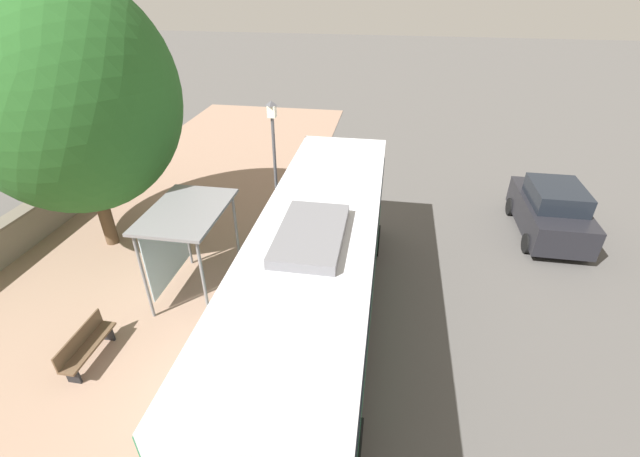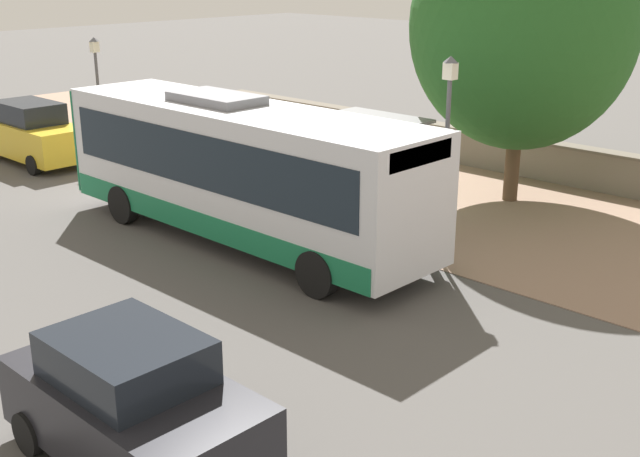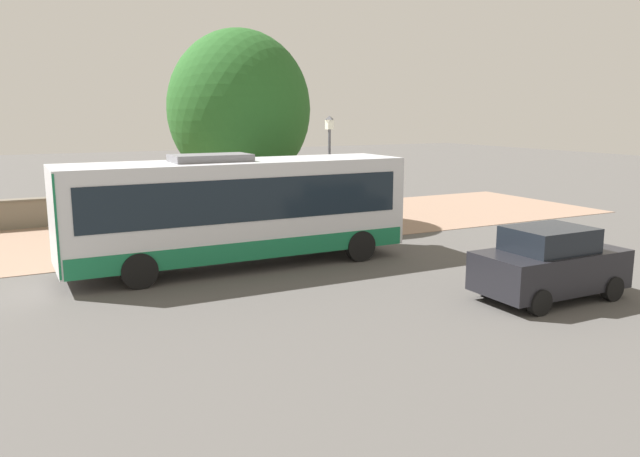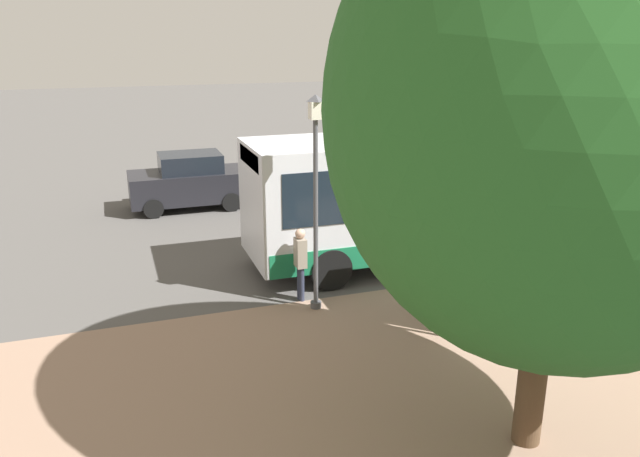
{
  "view_description": "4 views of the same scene",
  "coord_description": "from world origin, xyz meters",
  "px_view_note": "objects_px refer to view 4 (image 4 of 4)",
  "views": [
    {
      "loc": [
        3.08,
        -5.76,
        7.95
      ],
      "look_at": [
        1.25,
        5.26,
        1.14
      ],
      "focal_mm": 24.0,
      "sensor_mm": 36.0,
      "label": 1
    },
    {
      "loc": [
        13.78,
        16.33,
        6.55
      ],
      "look_at": [
        1.7,
        4.77,
        0.91
      ],
      "focal_mm": 45.0,
      "sensor_mm": 36.0,
      "label": 2
    },
    {
      "loc": [
        19.8,
        -4.33,
        4.72
      ],
      "look_at": [
        1.67,
        5.07,
        0.93
      ],
      "focal_mm": 35.0,
      "sensor_mm": 36.0,
      "label": 3
    },
    {
      "loc": [
        -12.29,
        10.49,
        5.82
      ],
      "look_at": [
        1.7,
        5.72,
        1.12
      ],
      "focal_mm": 35.0,
      "sensor_mm": 36.0,
      "label": 4
    }
  ],
  "objects_px": {
    "bus": "(448,190)",
    "pedestrian": "(300,259)",
    "bus_shelter": "(500,218)",
    "parked_car_far_lane": "(189,182)",
    "street_lamp_far": "(316,188)",
    "shade_tree": "(564,110)"
  },
  "relations": [
    {
      "from": "bus_shelter",
      "to": "parked_car_far_lane",
      "type": "bearing_deg",
      "value": 24.35
    },
    {
      "from": "bus",
      "to": "street_lamp_far",
      "type": "relative_size",
      "value": 2.3
    },
    {
      "from": "street_lamp_far",
      "to": "parked_car_far_lane",
      "type": "distance_m",
      "value": 9.45
    },
    {
      "from": "parked_car_far_lane",
      "to": "street_lamp_far",
      "type": "bearing_deg",
      "value": -170.69
    },
    {
      "from": "bus_shelter",
      "to": "bus",
      "type": "bearing_deg",
      "value": -15.04
    },
    {
      "from": "bus",
      "to": "street_lamp_far",
      "type": "bearing_deg",
      "value": 115.93
    },
    {
      "from": "parked_car_far_lane",
      "to": "bus_shelter",
      "type": "bearing_deg",
      "value": -155.65
    },
    {
      "from": "bus_shelter",
      "to": "parked_car_far_lane",
      "type": "distance_m",
      "value": 11.92
    },
    {
      "from": "bus",
      "to": "shade_tree",
      "type": "xyz_separation_m",
      "value": [
        -7.55,
        2.93,
        3.05
      ]
    },
    {
      "from": "bus_shelter",
      "to": "parked_car_far_lane",
      "type": "relative_size",
      "value": 0.7
    },
    {
      "from": "bus_shelter",
      "to": "street_lamp_far",
      "type": "bearing_deg",
      "value": 64.12
    },
    {
      "from": "bus_shelter",
      "to": "street_lamp_far",
      "type": "xyz_separation_m",
      "value": [
        1.64,
        3.39,
        0.51
      ]
    },
    {
      "from": "street_lamp_far",
      "to": "bus_shelter",
      "type": "bearing_deg",
      "value": -115.88
    },
    {
      "from": "shade_tree",
      "to": "street_lamp_far",
      "type": "bearing_deg",
      "value": 15.24
    },
    {
      "from": "bus_shelter",
      "to": "shade_tree",
      "type": "relative_size",
      "value": 0.33
    },
    {
      "from": "bus",
      "to": "parked_car_far_lane",
      "type": "height_order",
      "value": "bus"
    },
    {
      "from": "bus_shelter",
      "to": "parked_car_far_lane",
      "type": "xyz_separation_m",
      "value": [
        10.8,
        4.89,
        -1.3
      ]
    },
    {
      "from": "street_lamp_far",
      "to": "bus",
      "type": "bearing_deg",
      "value": -64.07
    },
    {
      "from": "bus_shelter",
      "to": "pedestrian",
      "type": "relative_size",
      "value": 1.62
    },
    {
      "from": "shade_tree",
      "to": "pedestrian",
      "type": "bearing_deg",
      "value": 15.6
    },
    {
      "from": "bus",
      "to": "pedestrian",
      "type": "relative_size",
      "value": 6.27
    },
    {
      "from": "pedestrian",
      "to": "street_lamp_far",
      "type": "xyz_separation_m",
      "value": [
        -0.53,
        -0.18,
        1.74
      ]
    }
  ]
}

